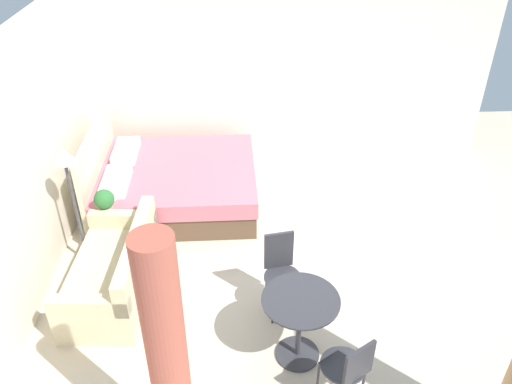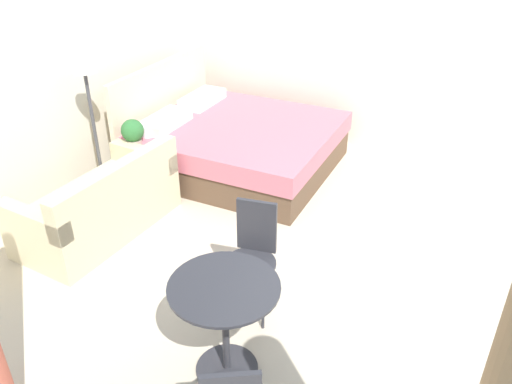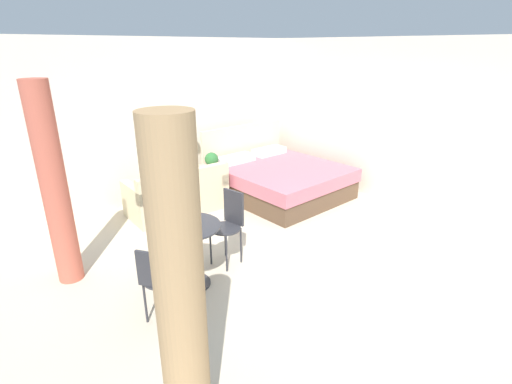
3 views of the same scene
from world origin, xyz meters
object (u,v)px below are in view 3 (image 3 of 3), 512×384
(bed, at_px, (278,178))
(balcony_table, at_px, (189,244))
(vase, at_px, (222,163))
(cafe_chair_near_window, at_px, (159,277))
(couch, at_px, (178,196))
(potted_plant, at_px, (212,161))
(cafe_chair_near_couch, at_px, (230,220))
(floor_lamp, at_px, (188,134))
(nightstand, at_px, (219,183))

(bed, distance_m, balcony_table, 3.11)
(vase, relative_size, balcony_table, 0.24)
(bed, relative_size, balcony_table, 2.87)
(cafe_chair_near_window, bearing_deg, couch, 55.78)
(cafe_chair_near_window, bearing_deg, vase, 43.40)
(potted_plant, height_order, vase, potted_plant)
(cafe_chair_near_couch, bearing_deg, floor_lamp, 69.11)
(couch, bearing_deg, balcony_table, -116.95)
(nightstand, relative_size, balcony_table, 0.70)
(cafe_chair_near_couch, bearing_deg, potted_plant, 60.15)
(bed, height_order, couch, bed)
(potted_plant, relative_size, floor_lamp, 0.21)
(nightstand, height_order, potted_plant, potted_plant)
(bed, bearing_deg, couch, 164.70)
(floor_lamp, bearing_deg, nightstand, -37.01)
(couch, height_order, floor_lamp, floor_lamp)
(vase, bearing_deg, bed, -42.69)
(vase, bearing_deg, balcony_table, -133.96)
(nightstand, distance_m, cafe_chair_near_couch, 2.33)
(bed, bearing_deg, balcony_table, -152.92)
(bed, relative_size, couch, 1.36)
(nightstand, bearing_deg, cafe_chair_near_couch, -122.58)
(nightstand, bearing_deg, bed, -37.18)
(nightstand, xyz_separation_m, balcony_table, (-1.90, -2.06, 0.28))
(nightstand, bearing_deg, cafe_chair_near_window, -135.59)
(couch, bearing_deg, nightstand, 9.86)
(vase, relative_size, cafe_chair_near_window, 0.22)
(vase, height_order, floor_lamp, floor_lamp)
(bed, distance_m, cafe_chair_near_window, 3.76)
(bed, height_order, potted_plant, bed)
(couch, relative_size, balcony_table, 2.12)
(potted_plant, bearing_deg, vase, -4.20)
(couch, xyz_separation_m, floor_lamp, (0.54, 0.46, 0.89))
(bed, height_order, floor_lamp, floor_lamp)
(nightstand, distance_m, floor_lamp, 1.03)
(bed, height_order, cafe_chair_near_couch, bed)
(couch, distance_m, floor_lamp, 1.13)
(bed, xyz_separation_m, nightstand, (-0.86, 0.65, -0.05))
(nightstand, xyz_separation_m, vase, (0.12, 0.03, 0.34))
(nightstand, height_order, vase, vase)
(potted_plant, height_order, cafe_chair_near_couch, cafe_chair_near_couch)
(cafe_chair_near_couch, bearing_deg, nightstand, 57.42)
(nightstand, bearing_deg, couch, -170.14)
(balcony_table, bearing_deg, couch, 63.05)
(balcony_table, bearing_deg, cafe_chair_near_couch, 10.17)
(bed, xyz_separation_m, vase, (-0.74, 0.68, 0.28))
(cafe_chair_near_window, xyz_separation_m, cafe_chair_near_couch, (1.22, 0.47, 0.06))
(couch, xyz_separation_m, balcony_table, (-0.97, -1.90, 0.25))
(couch, bearing_deg, vase, 10.36)
(couch, xyz_separation_m, vase, (1.05, 0.19, 0.31))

